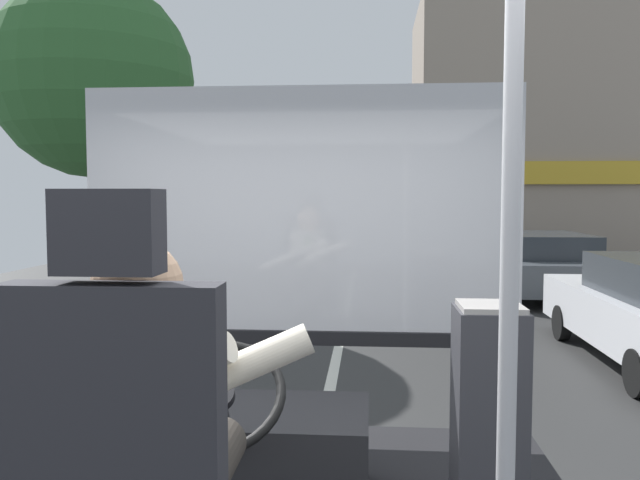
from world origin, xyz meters
name	(u,v)px	position (x,y,z in m)	size (l,w,h in m)	color
ground	(346,313)	(0.00, 8.80, -0.02)	(18.00, 44.00, 0.06)	#2E2E2E
bus_driver	(151,428)	(-0.15, -0.47, 1.39)	(0.81, 0.62, 0.74)	#332D28
steering_console	(242,451)	(-0.15, 0.66, 0.87)	(1.10, 0.98, 0.77)	black
handrail_pole	(508,327)	(0.72, -0.50, 1.67)	(0.04, 0.04, 2.04)	#B7B7BC
fare_box	(488,422)	(0.86, 0.44, 1.10)	(0.26, 0.28, 0.92)	#333338
windshield_panel	(300,245)	(0.00, 1.62, 1.69)	(2.50, 0.08, 1.48)	silver
street_tree	(93,80)	(-4.25, 8.54, 3.94)	(3.33, 3.33, 5.62)	#4C3828
shop_building	(592,136)	(6.97, 17.57, 3.77)	(10.33, 4.87, 7.54)	gray
parked_car_charcoal	(541,263)	(3.81, 10.89, 0.64)	(1.90, 4.22, 1.25)	#474C51
parked_car_black	(487,242)	(3.80, 16.66, 0.66)	(1.93, 4.14, 1.28)	black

